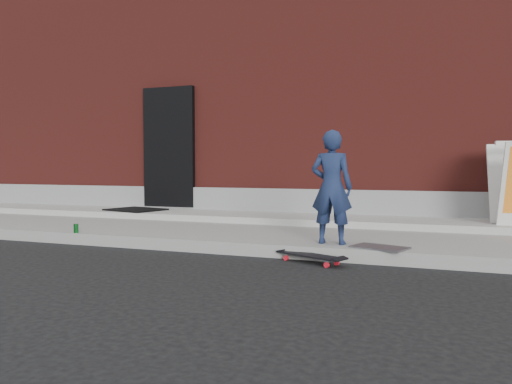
% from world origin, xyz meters
% --- Properties ---
extents(ground, '(80.00, 80.00, 0.00)m').
position_xyz_m(ground, '(0.00, 0.00, 0.00)').
color(ground, black).
rests_on(ground, ground).
extents(sidewalk, '(20.00, 3.00, 0.15)m').
position_xyz_m(sidewalk, '(0.00, 1.50, 0.07)').
color(sidewalk, gray).
rests_on(sidewalk, ground).
extents(apron, '(20.00, 1.20, 0.10)m').
position_xyz_m(apron, '(0.00, 2.40, 0.20)').
color(apron, gray).
rests_on(apron, sidewalk).
extents(building, '(20.00, 8.10, 5.00)m').
position_xyz_m(building, '(-0.00, 6.99, 2.50)').
color(building, maroon).
rests_on(building, ground).
extents(child, '(0.48, 0.32, 1.31)m').
position_xyz_m(child, '(1.06, 0.32, 0.80)').
color(child, '#192546').
rests_on(child, sidewalk).
extents(skateboard, '(0.82, 0.52, 0.09)m').
position_xyz_m(skateboard, '(0.93, -0.12, 0.07)').
color(skateboard, red).
rests_on(skateboard, ground).
extents(soda_can, '(0.08, 0.08, 0.12)m').
position_xyz_m(soda_can, '(-2.34, 0.05, 0.21)').
color(soda_can, '#177629').
rests_on(soda_can, sidewalk).
extents(doormat, '(1.09, 0.97, 0.03)m').
position_xyz_m(doormat, '(-2.90, 2.28, 0.26)').
color(doormat, black).
rests_on(doormat, apron).
extents(utility_plate, '(0.66, 0.53, 0.02)m').
position_xyz_m(utility_plate, '(1.62, 0.20, 0.16)').
color(utility_plate, '#535257').
rests_on(utility_plate, sidewalk).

